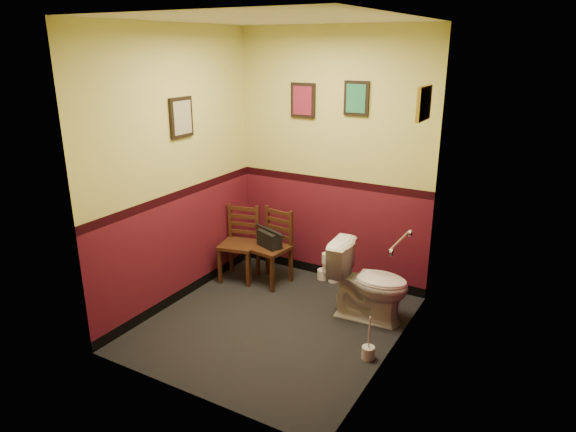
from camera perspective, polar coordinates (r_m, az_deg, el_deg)
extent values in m
cube|color=black|center=(4.96, -1.46, -11.82)|extent=(2.20, 2.40, 0.00)
cube|color=silver|center=(4.29, -1.78, 21.09)|extent=(2.20, 2.40, 0.00)
cube|color=#571221|center=(5.47, 4.97, 6.24)|extent=(2.20, 0.00, 2.70)
cube|color=#571221|center=(3.51, -11.80, -1.12)|extent=(2.20, 0.00, 2.70)
cube|color=#571221|center=(5.08, -12.31, 4.93)|extent=(0.00, 2.40, 2.70)
cube|color=#571221|center=(4.00, 12.00, 1.28)|extent=(0.00, 2.40, 2.70)
cylinder|color=silver|center=(4.37, 12.25, -2.83)|extent=(0.03, 0.50, 0.03)
cylinder|color=silver|center=(4.14, 11.44, -3.99)|extent=(0.02, 0.06, 0.06)
cylinder|color=silver|center=(4.59, 13.45, -1.87)|extent=(0.02, 0.06, 0.06)
cube|color=black|center=(5.51, 1.68, 12.72)|extent=(0.28, 0.03, 0.36)
cube|color=maroon|center=(5.50, 1.60, 12.70)|extent=(0.22, 0.01, 0.30)
cube|color=black|center=(5.25, 7.62, 12.83)|extent=(0.26, 0.03, 0.34)
cube|color=#23724F|center=(5.24, 7.55, 12.81)|extent=(0.20, 0.01, 0.28)
cube|color=black|center=(5.05, -11.79, 10.67)|extent=(0.03, 0.30, 0.38)
cube|color=#A0987D|center=(5.04, -11.64, 10.66)|extent=(0.01, 0.24, 0.31)
cube|color=olive|center=(4.43, 14.88, 12.00)|extent=(0.03, 0.34, 0.28)
cube|color=#A0987D|center=(4.44, 14.66, 12.02)|extent=(0.01, 0.28, 0.22)
imported|color=white|center=(4.94, 9.00, -7.33)|extent=(0.79, 0.48, 0.74)
cylinder|color=silver|center=(4.50, 8.89, -14.77)|extent=(0.11, 0.11, 0.11)
cylinder|color=silver|center=(4.40, 9.01, -12.79)|extent=(0.01, 0.01, 0.31)
cube|color=#522C18|center=(5.69, -5.49, -3.19)|extent=(0.46, 0.46, 0.04)
cube|color=#522C18|center=(5.69, -7.58, -5.51)|extent=(0.04, 0.04, 0.41)
cube|color=#522C18|center=(5.97, -6.32, -4.29)|extent=(0.04, 0.04, 0.41)
cube|color=#522C18|center=(5.57, -4.47, -5.93)|extent=(0.04, 0.04, 0.41)
cube|color=#522C18|center=(5.86, -3.34, -4.66)|extent=(0.04, 0.04, 0.41)
cube|color=#522C18|center=(5.82, -6.45, -0.55)|extent=(0.04, 0.04, 0.41)
cube|color=#522C18|center=(5.71, -3.40, -0.86)|extent=(0.04, 0.04, 0.41)
cube|color=#522C18|center=(5.80, -4.91, -1.77)|extent=(0.31, 0.09, 0.04)
cube|color=#522C18|center=(5.77, -4.93, -0.92)|extent=(0.31, 0.09, 0.04)
cube|color=#522C18|center=(5.74, -4.96, -0.06)|extent=(0.31, 0.09, 0.04)
cube|color=#522C18|center=(5.72, -4.98, 0.80)|extent=(0.31, 0.09, 0.04)
cube|color=#522C18|center=(5.57, -2.06, -3.60)|extent=(0.43, 0.43, 0.04)
cube|color=#522C18|center=(5.64, -4.39, -5.65)|extent=(0.04, 0.04, 0.41)
cube|color=#522C18|center=(5.86, -2.28, -4.61)|extent=(0.04, 0.04, 0.41)
cube|color=#522C18|center=(5.44, -1.76, -6.51)|extent=(0.04, 0.04, 0.41)
cube|color=#522C18|center=(5.68, 0.30, -5.39)|extent=(0.04, 0.04, 0.41)
cube|color=#522C18|center=(5.72, -2.31, -0.82)|extent=(0.04, 0.04, 0.41)
cube|color=#522C18|center=(5.53, 0.33, -1.49)|extent=(0.04, 0.04, 0.41)
cube|color=#522C18|center=(5.66, -1.00, -2.24)|extent=(0.31, 0.06, 0.04)
cube|color=#522C18|center=(5.63, -1.01, -1.37)|extent=(0.31, 0.06, 0.04)
cube|color=#522C18|center=(5.60, -1.01, -0.49)|extent=(0.31, 0.06, 0.04)
cube|color=#522C18|center=(5.57, -1.02, 0.39)|extent=(0.31, 0.06, 0.04)
cube|color=black|center=(5.53, -2.07, -2.59)|extent=(0.31, 0.23, 0.17)
cylinder|color=black|center=(5.50, -2.08, -1.58)|extent=(0.23, 0.11, 0.02)
cylinder|color=silver|center=(5.81, 3.88, -6.47)|extent=(0.12, 0.12, 0.11)
cylinder|color=silver|center=(5.76, 5.08, -6.74)|extent=(0.12, 0.12, 0.11)
cylinder|color=silver|center=(5.73, 4.46, -5.64)|extent=(0.12, 0.12, 0.11)
cylinder|color=silver|center=(5.67, 4.39, -4.70)|extent=(0.12, 0.12, 0.11)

